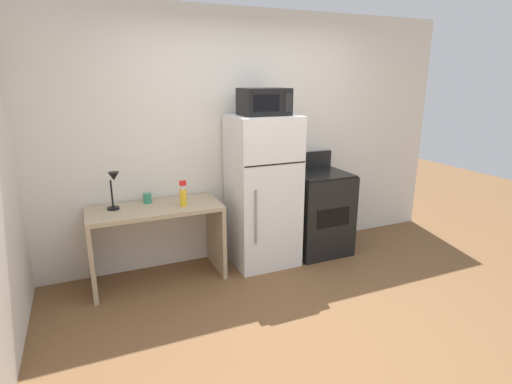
% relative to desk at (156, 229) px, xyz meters
% --- Properties ---
extents(ground_plane, '(12.00, 12.00, 0.00)m').
position_rel_desk_xyz_m(ground_plane, '(1.03, -1.36, -0.53)').
color(ground_plane, brown).
extents(wall_back_white, '(5.00, 0.10, 2.60)m').
position_rel_desk_xyz_m(wall_back_white, '(1.03, 0.34, 0.77)').
color(wall_back_white, silver).
rests_on(wall_back_white, ground).
extents(desk, '(1.24, 0.54, 0.75)m').
position_rel_desk_xyz_m(desk, '(0.00, 0.00, 0.00)').
color(desk, tan).
rests_on(desk, ground).
extents(desk_lamp, '(0.14, 0.12, 0.35)m').
position_rel_desk_xyz_m(desk_lamp, '(-0.34, 0.06, 0.46)').
color(desk_lamp, black).
rests_on(desk_lamp, desk).
extents(spray_bottle, '(0.06, 0.06, 0.25)m').
position_rel_desk_xyz_m(spray_bottle, '(0.26, -0.09, 0.32)').
color(spray_bottle, yellow).
rests_on(spray_bottle, desk).
extents(coffee_mug, '(0.08, 0.08, 0.09)m').
position_rel_desk_xyz_m(coffee_mug, '(-0.04, 0.15, 0.27)').
color(coffee_mug, '#338C66').
rests_on(coffee_mug, desk).
extents(refrigerator, '(0.66, 0.62, 1.57)m').
position_rel_desk_xyz_m(refrigerator, '(1.11, -0.02, 0.25)').
color(refrigerator, white).
rests_on(refrigerator, ground).
extents(microwave, '(0.46, 0.35, 0.26)m').
position_rel_desk_xyz_m(microwave, '(1.11, -0.05, 1.17)').
color(microwave, black).
rests_on(microwave, refrigerator).
extents(oven_range, '(0.62, 0.61, 1.10)m').
position_rel_desk_xyz_m(oven_range, '(1.79, -0.02, -0.06)').
color(oven_range, black).
rests_on(oven_range, ground).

